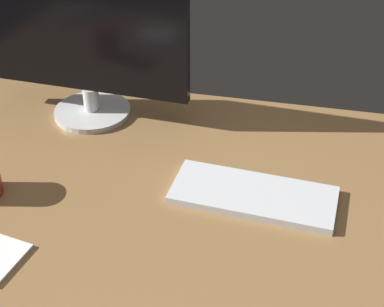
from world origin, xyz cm
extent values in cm
cube|color=olive|center=(0.00, 0.00, 1.00)|extent=(140.00, 84.00, 2.00)
cylinder|color=silver|center=(-22.48, 26.31, 2.72)|extent=(19.21, 19.21, 1.44)
cylinder|color=silver|center=(-22.48, 26.31, 6.48)|extent=(3.97, 3.97, 6.07)
cube|color=black|center=(-22.48, 26.31, 25.10)|extent=(51.09, 5.32, 31.17)
cube|color=silver|center=(21.88, 1.53, 2.82)|extent=(35.04, 16.60, 1.65)
camera|label=1|loc=(29.41, -94.22, 81.26)|focal=55.33mm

